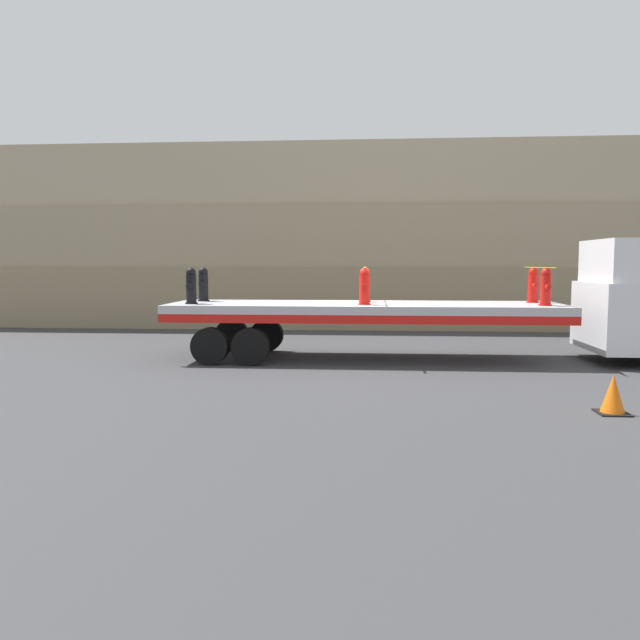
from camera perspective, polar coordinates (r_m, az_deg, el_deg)
ground_plane at (r=15.59m, az=4.07°, el=-3.57°), size 120.00×120.00×0.00m
rock_cliff at (r=23.69m, az=4.25°, el=7.55°), size 60.00×3.30×6.71m
flatbed_trailer at (r=15.47m, az=2.32°, el=0.67°), size 9.61×2.65×1.39m
fire_hydrant_black_near_0 at (r=15.47m, az=-11.70°, el=3.04°), size 0.31×0.53×0.88m
fire_hydrant_black_far_0 at (r=16.55m, az=-10.62°, el=3.19°), size 0.31×0.53×0.88m
fire_hydrant_red_near_1 at (r=14.86m, az=4.10°, el=3.05°), size 0.31×0.53×0.88m
fire_hydrant_red_far_1 at (r=15.98m, az=4.12°, el=3.20°), size 0.31×0.53×0.88m
fire_hydrant_red_near_2 at (r=15.42m, az=19.94°, el=2.83°), size 0.31×0.53×0.88m
fire_hydrant_red_far_2 at (r=16.50m, az=18.90°, el=2.99°), size 0.31×0.53×0.88m
cargo_strap_rear at (r=15.41m, az=4.12°, el=4.82°), size 0.05×2.75×0.01m
cargo_strap_middle at (r=15.95m, az=19.45°, el=4.55°), size 0.05×2.75×0.01m
traffic_cone at (r=10.93m, az=25.22°, el=-6.19°), size 0.48×0.48×0.63m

